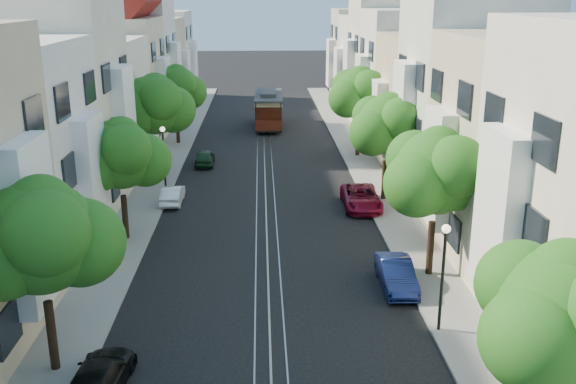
{
  "coord_description": "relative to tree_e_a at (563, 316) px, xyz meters",
  "views": [
    {
      "loc": [
        -0.22,
        -17.07,
        12.1
      ],
      "look_at": [
        1.14,
        14.83,
        2.2
      ],
      "focal_mm": 40.0,
      "sensor_mm": 36.0,
      "label": 1
    }
  ],
  "objects": [
    {
      "name": "parked_car_e_mid",
      "position": [
        -1.79,
        10.86,
        -3.77
      ],
      "size": [
        1.37,
        3.83,
        1.26
      ],
      "primitive_type": "imported",
      "rotation": [
        0.0,
        0.0,
        -0.01
      ],
      "color": "#0C153D",
      "rests_on": "ground"
    },
    {
      "name": "tree_w_c",
      "position": [
        -14.4,
        28.0,
        0.67
      ],
      "size": [
        5.13,
        4.28,
        7.09
      ],
      "color": "black",
      "rests_on": "ground"
    },
    {
      "name": "parked_car_e_far",
      "position": [
        -1.66,
        21.61,
        -3.76
      ],
      "size": [
        2.2,
        4.64,
        1.28
      ],
      "primitive_type": "imported",
      "rotation": [
        0.0,
        0.0,
        -0.02
      ],
      "color": "maroon",
      "rests_on": "ground"
    },
    {
      "name": "tree_e_d",
      "position": [
        0.0,
        34.0,
        0.47
      ],
      "size": [
        5.01,
        4.16,
        6.85
      ],
      "color": "black",
      "rests_on": "ground"
    },
    {
      "name": "sidewalk_east",
      "position": [
        -0.01,
        31.02,
        -4.34
      ],
      "size": [
        2.5,
        80.0,
        0.12
      ],
      "primitive_type": "cube",
      "color": "gray",
      "rests_on": "ground"
    },
    {
      "name": "tree_w_b",
      "position": [
        -14.4,
        17.0,
        0.0
      ],
      "size": [
        4.72,
        3.87,
        6.27
      ],
      "color": "black",
      "rests_on": "ground"
    },
    {
      "name": "tree_e_b",
      "position": [
        0.0,
        12.0,
        0.34
      ],
      "size": [
        4.93,
        4.08,
        6.68
      ],
      "color": "black",
      "rests_on": "ground"
    },
    {
      "name": "tree_e_c",
      "position": [
        0.0,
        23.0,
        0.2
      ],
      "size": [
        4.84,
        3.99,
        6.52
      ],
      "color": "black",
      "rests_on": "ground"
    },
    {
      "name": "tree_w_a",
      "position": [
        -14.4,
        5.0,
        0.34
      ],
      "size": [
        4.93,
        4.08,
        6.68
      ],
      "color": "black",
      "rests_on": "ground"
    },
    {
      "name": "townhouses_east",
      "position": [
        4.61,
        30.94,
        0.79
      ],
      "size": [
        7.75,
        72.0,
        12.0
      ],
      "color": "beige",
      "rests_on": "ground"
    },
    {
      "name": "cable_car",
      "position": [
        -6.76,
        45.91,
        -2.54
      ],
      "size": [
        2.69,
        8.19,
        3.13
      ],
      "rotation": [
        0.0,
        0.0,
        -0.02
      ],
      "color": "black",
      "rests_on": "ground"
    },
    {
      "name": "lamp_west",
      "position": [
        -13.56,
        25.02,
        -1.55
      ],
      "size": [
        0.32,
        0.32,
        4.16
      ],
      "color": "black",
      "rests_on": "ground"
    },
    {
      "name": "parked_car_w_mid",
      "position": [
        -12.86,
        22.98,
        -3.85
      ],
      "size": [
        1.16,
        3.31,
        1.09
      ],
      "primitive_type": "imported",
      "rotation": [
        0.0,
        0.0,
        3.14
      ],
      "color": "white",
      "rests_on": "ground"
    },
    {
      "name": "rail_right",
      "position": [
        -6.71,
        31.02,
        -4.39
      ],
      "size": [
        0.06,
        80.0,
        0.02
      ],
      "primitive_type": "cube",
      "color": "gray",
      "rests_on": "ground"
    },
    {
      "name": "tree_w_d",
      "position": [
        -14.4,
        39.0,
        0.2
      ],
      "size": [
        4.84,
        3.99,
        6.52
      ],
      "color": "black",
      "rests_on": "ground"
    },
    {
      "name": "lamp_east",
      "position": [
        -0.96,
        7.02,
        -1.55
      ],
      "size": [
        0.32,
        0.32,
        4.16
      ],
      "color": "black",
      "rests_on": "ground"
    },
    {
      "name": "lane_line",
      "position": [
        -7.26,
        31.02,
        -4.4
      ],
      "size": [
        0.08,
        80.0,
        0.01
      ],
      "primitive_type": "cube",
      "color": "tan",
      "rests_on": "ground"
    },
    {
      "name": "townhouses_west",
      "position": [
        -19.13,
        30.94,
        0.68
      ],
      "size": [
        7.75,
        72.0,
        11.76
      ],
      "color": "silver",
      "rests_on": "ground"
    },
    {
      "name": "ground",
      "position": [
        -7.26,
        31.02,
        -4.4
      ],
      "size": [
        200.0,
        200.0,
        0.0
      ],
      "primitive_type": "plane",
      "color": "black",
      "rests_on": "ground"
    },
    {
      "name": "rail_slot",
      "position": [
        -7.26,
        31.02,
        -4.39
      ],
      "size": [
        0.06,
        80.0,
        0.02
      ],
      "primitive_type": "cube",
      "color": "gray",
      "rests_on": "ground"
    },
    {
      "name": "tree_e_a",
      "position": [
        0.0,
        0.0,
        0.0
      ],
      "size": [
        4.72,
        3.87,
        6.27
      ],
      "color": "black",
      "rests_on": "ground"
    },
    {
      "name": "parked_car_w_near",
      "position": [
        -12.67,
        3.69,
        -3.82
      ],
      "size": [
        1.89,
        4.06,
        1.15
      ],
      "primitive_type": "imported",
      "rotation": [
        0.0,
        0.0,
        3.07
      ],
      "color": "black",
      "rests_on": "ground"
    },
    {
      "name": "rail_left",
      "position": [
        -7.81,
        31.02,
        -4.39
      ],
      "size": [
        0.06,
        80.0,
        0.02
      ],
      "primitive_type": "cube",
      "color": "gray",
      "rests_on": "ground"
    },
    {
      "name": "parked_car_w_far",
      "position": [
        -11.66,
        31.93,
        -3.82
      ],
      "size": [
        1.39,
        3.39,
        1.15
      ],
      "primitive_type": "imported",
      "rotation": [
        0.0,
        0.0,
        3.15
      ],
      "color": "#16371F",
      "rests_on": "ground"
    },
    {
      "name": "sidewalk_west",
      "position": [
        -14.51,
        31.02,
        -4.34
      ],
      "size": [
        2.5,
        80.0,
        0.12
      ],
      "primitive_type": "cube",
      "color": "gray",
      "rests_on": "ground"
    }
  ]
}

